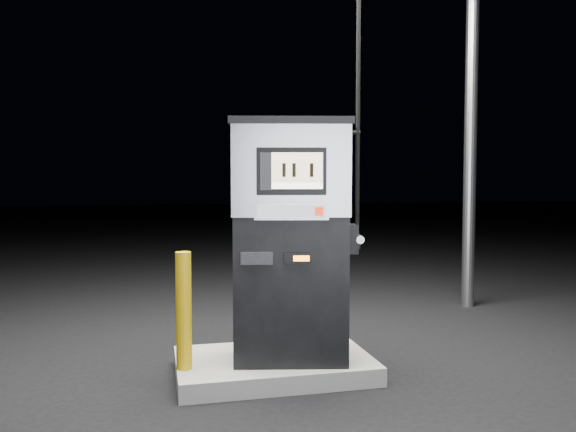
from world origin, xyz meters
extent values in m
plane|color=black|center=(0.00, 0.00, 0.00)|extent=(80.00, 80.00, 0.00)
cube|color=slate|center=(0.00, 0.00, 0.07)|extent=(1.60, 1.00, 0.15)
cylinder|color=gray|center=(3.00, 2.00, 2.25)|extent=(0.16, 0.16, 4.50)
cube|color=black|center=(0.12, -0.10, 0.74)|extent=(0.99, 0.70, 1.18)
cube|color=#A7A7AE|center=(0.12, -0.10, 1.69)|extent=(1.01, 0.72, 0.71)
cube|color=black|center=(0.12, -0.10, 2.07)|extent=(1.05, 0.76, 0.06)
cube|color=black|center=(0.06, -0.37, 1.68)|extent=(0.52, 0.14, 0.36)
cube|color=beige|center=(0.10, -0.39, 1.71)|extent=(0.38, 0.08, 0.23)
cube|color=white|center=(0.10, -0.39, 1.57)|extent=(0.38, 0.08, 0.05)
cube|color=#A7A7AE|center=(0.06, -0.37, 1.38)|extent=(0.56, 0.15, 0.13)
cube|color=#95989C|center=(0.06, -0.38, 1.38)|extent=(0.51, 0.11, 0.10)
cube|color=red|center=(0.26, -0.43, 1.38)|extent=(0.07, 0.02, 0.07)
cube|color=black|center=(0.11, -0.38, 1.02)|extent=(0.21, 0.06, 0.09)
cube|color=#E55E0B|center=(0.14, -0.39, 1.02)|extent=(0.12, 0.03, 0.04)
cube|color=black|center=(-0.20, -0.31, 1.02)|extent=(0.25, 0.07, 0.09)
cube|color=black|center=(0.61, -0.20, 1.14)|extent=(0.13, 0.19, 0.24)
cylinder|color=gray|center=(0.66, -0.22, 1.14)|extent=(0.11, 0.22, 0.07)
cylinder|color=black|center=(0.63, -0.26, 2.72)|extent=(0.04, 0.04, 2.93)
cylinder|color=#C3960A|center=(-0.74, -0.14, 0.61)|extent=(0.16, 0.16, 0.91)
cylinder|color=#C3960A|center=(0.58, 0.18, 0.55)|extent=(0.14, 0.14, 0.79)
camera|label=1|loc=(-0.94, -4.50, 1.59)|focal=35.00mm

